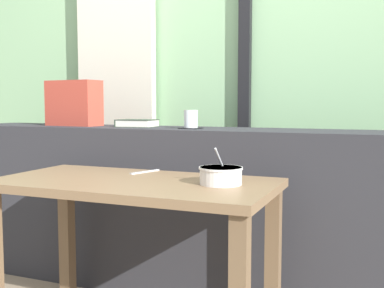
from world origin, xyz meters
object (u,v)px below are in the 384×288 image
(juice_glass, at_px, (191,120))
(coaster_square, at_px, (191,128))
(breakfast_table, at_px, (134,207))
(fork_utensil, at_px, (145,172))
(closed_book, at_px, (137,123))
(soup_bowl, at_px, (220,176))
(throw_pillow, at_px, (74,103))

(juice_glass, bearing_deg, coaster_square, 180.00)
(breakfast_table, relative_size, fork_utensil, 6.82)
(closed_book, distance_m, soup_bowl, 0.90)
(throw_pillow, bearing_deg, coaster_square, -3.34)
(coaster_square, bearing_deg, breakfast_table, -93.03)
(breakfast_table, height_order, fork_utensil, fork_utensil)
(coaster_square, height_order, throw_pillow, throw_pillow)
(coaster_square, bearing_deg, closed_book, 170.66)
(juice_glass, relative_size, soup_bowl, 0.53)
(juice_glass, relative_size, closed_book, 0.43)
(coaster_square, distance_m, fork_utensil, 0.39)
(soup_bowl, relative_size, fork_utensil, 1.02)
(juice_glass, distance_m, throw_pillow, 0.76)
(closed_book, height_order, throw_pillow, throw_pillow)
(throw_pillow, distance_m, soup_bowl, 1.25)
(soup_bowl, bearing_deg, coaster_square, 123.41)
(coaster_square, bearing_deg, soup_bowl, -56.59)
(coaster_square, relative_size, closed_book, 0.48)
(fork_utensil, bearing_deg, breakfast_table, -54.52)
(fork_utensil, bearing_deg, juice_glass, 94.69)
(juice_glass, height_order, closed_book, juice_glass)
(closed_book, bearing_deg, throw_pillow, -178.16)
(coaster_square, relative_size, fork_utensil, 0.59)
(coaster_square, height_order, closed_book, closed_book)
(coaster_square, relative_size, soup_bowl, 0.58)
(throw_pillow, xyz_separation_m, fork_utensil, (0.66, -0.38, -0.31))
(coaster_square, height_order, juice_glass, juice_glass)
(throw_pillow, height_order, soup_bowl, throw_pillow)
(soup_bowl, bearing_deg, throw_pillow, 153.01)
(closed_book, height_order, fork_utensil, closed_book)
(juice_glass, relative_size, throw_pillow, 0.28)
(coaster_square, bearing_deg, fork_utensil, -104.83)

